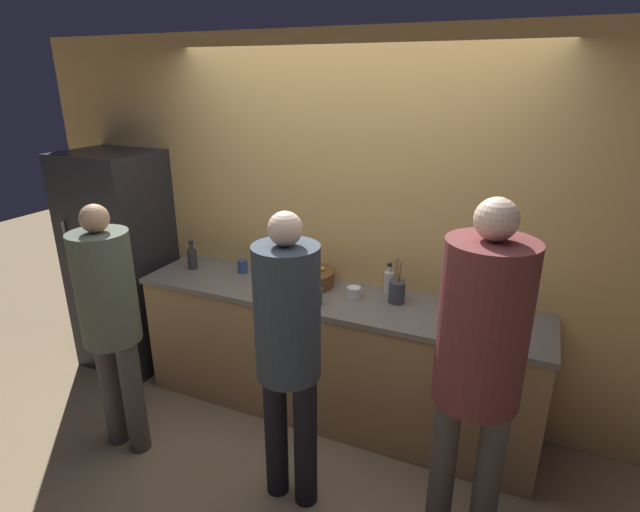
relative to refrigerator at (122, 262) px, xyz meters
The scene contains 14 objects.
ground_plane 2.08m from the refrigerator, 10.04° to the right, with size 14.00×14.00×0.00m, color #9E8460.
wall_back 1.92m from the refrigerator, ahead, with size 5.20×0.06×2.60m.
counter 1.90m from the refrigerator, ahead, with size 2.79×0.63×0.92m.
refrigerator is the anchor object (origin of this frame).
person_left 1.15m from the refrigerator, 48.43° to the right, with size 0.34×0.34×1.64m.
person_center 2.10m from the refrigerator, 22.30° to the right, with size 0.34×0.34×1.71m.
person_right 2.98m from the refrigerator, 13.83° to the right, with size 0.40×0.40×1.85m.
fruit_bowl 1.64m from the refrigerator, ahead, with size 0.35×0.35×0.15m.
utensil_crock 2.28m from the refrigerator, ahead, with size 0.11×0.11×0.30m.
bottle_dark 0.70m from the refrigerator, ahead, with size 0.07×0.07×0.22m.
bottle_clear 2.19m from the refrigerator, ahead, with size 0.07×0.07×0.20m.
bottle_green 1.82m from the refrigerator, ahead, with size 0.08×0.08×0.16m.
cup_blue 1.09m from the refrigerator, ahead, with size 0.07×0.07×0.09m.
cup_white 2.00m from the refrigerator, ahead, with size 0.09×0.09×0.08m.
Camera 1 is at (1.17, -2.48, 2.32)m, focal length 28.00 mm.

